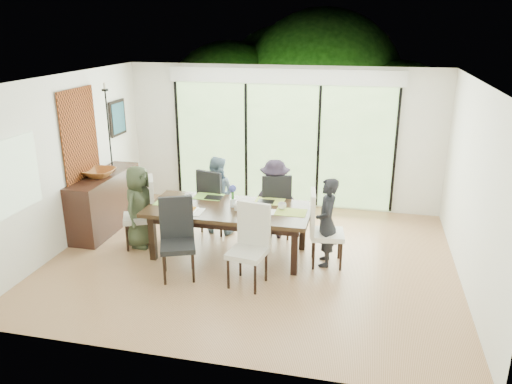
% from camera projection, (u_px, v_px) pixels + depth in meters
% --- Properties ---
extents(floor, '(6.00, 5.00, 0.01)m').
position_uv_depth(floor, '(252.00, 259.00, 7.63)').
color(floor, brown).
rests_on(floor, ground).
extents(ceiling, '(6.00, 5.00, 0.01)m').
position_uv_depth(ceiling, '(252.00, 79.00, 6.76)').
color(ceiling, white).
rests_on(ceiling, wall_back).
extents(wall_back, '(6.00, 0.02, 2.70)m').
position_uv_depth(wall_back, '(282.00, 137.00, 9.51)').
color(wall_back, white).
rests_on(wall_back, floor).
extents(wall_front, '(6.00, 0.02, 2.70)m').
position_uv_depth(wall_front, '(194.00, 247.00, 4.88)').
color(wall_front, beige).
rests_on(wall_front, floor).
extents(wall_left, '(0.02, 5.00, 2.70)m').
position_uv_depth(wall_left, '(66.00, 162.00, 7.83)').
color(wall_left, silver).
rests_on(wall_left, floor).
extents(wall_right, '(0.02, 5.00, 2.70)m').
position_uv_depth(wall_right, '(474.00, 189.00, 6.56)').
color(wall_right, beige).
rests_on(wall_right, floor).
extents(glass_doors, '(4.20, 0.02, 2.30)m').
position_uv_depth(glass_doors, '(282.00, 146.00, 9.52)').
color(glass_doors, '#598C3F').
rests_on(glass_doors, wall_back).
extents(blinds_header, '(4.40, 0.06, 0.28)m').
position_uv_depth(blinds_header, '(283.00, 76.00, 9.09)').
color(blinds_header, white).
rests_on(blinds_header, wall_back).
extents(mullion_a, '(0.05, 0.04, 2.30)m').
position_uv_depth(mullion_a, '(178.00, 140.00, 9.96)').
color(mullion_a, black).
rests_on(mullion_a, wall_back).
extents(mullion_b, '(0.05, 0.04, 2.30)m').
position_uv_depth(mullion_b, '(246.00, 144.00, 9.66)').
color(mullion_b, black).
rests_on(mullion_b, wall_back).
extents(mullion_c, '(0.05, 0.04, 2.30)m').
position_uv_depth(mullion_c, '(318.00, 148.00, 9.37)').
color(mullion_c, black).
rests_on(mullion_c, wall_back).
extents(mullion_d, '(0.05, 0.04, 2.30)m').
position_uv_depth(mullion_d, '(395.00, 152.00, 9.07)').
color(mullion_d, black).
rests_on(mullion_d, wall_back).
extents(side_window, '(0.02, 0.90, 1.00)m').
position_uv_depth(side_window, '(16.00, 175.00, 6.66)').
color(side_window, '#8CAD7F').
rests_on(side_window, wall_left).
extents(deck, '(6.00, 1.80, 0.10)m').
position_uv_depth(deck, '(288.00, 192.00, 10.79)').
color(deck, brown).
rests_on(deck, ground).
extents(rail_top, '(6.00, 0.08, 0.06)m').
position_uv_depth(rail_top, '(295.00, 156.00, 11.33)').
color(rail_top, brown).
rests_on(rail_top, deck).
extents(foliage_left, '(3.20, 3.20, 3.20)m').
position_uv_depth(foliage_left, '(230.00, 107.00, 12.34)').
color(foliage_left, '#14380F').
rests_on(foliage_left, ground).
extents(foliage_mid, '(4.00, 4.00, 4.00)m').
position_uv_depth(foliage_mid, '(322.00, 92.00, 12.32)').
color(foliage_mid, '#14380F').
rests_on(foliage_mid, ground).
extents(foliage_right, '(2.80, 2.80, 2.80)m').
position_uv_depth(foliage_right, '(396.00, 123.00, 11.38)').
color(foliage_right, '#14380F').
rests_on(foliage_right, ground).
extents(foliage_far, '(3.60, 3.60, 3.60)m').
position_uv_depth(foliage_far, '(286.00, 94.00, 13.23)').
color(foliage_far, '#14380F').
rests_on(foliage_far, ground).
extents(table_top, '(2.48, 1.14, 0.06)m').
position_uv_depth(table_top, '(229.00, 209.00, 7.56)').
color(table_top, black).
rests_on(table_top, floor).
extents(table_apron, '(2.28, 0.93, 0.10)m').
position_uv_depth(table_apron, '(229.00, 215.00, 7.59)').
color(table_apron, black).
rests_on(table_apron, floor).
extents(table_leg_fl, '(0.09, 0.09, 0.71)m').
position_uv_depth(table_leg_fl, '(153.00, 238.00, 7.51)').
color(table_leg_fl, black).
rests_on(table_leg_fl, floor).
extents(table_leg_fr, '(0.09, 0.09, 0.71)m').
position_uv_depth(table_leg_fr, '(295.00, 251.00, 7.06)').
color(table_leg_fr, black).
rests_on(table_leg_fr, floor).
extents(table_leg_bl, '(0.09, 0.09, 0.71)m').
position_uv_depth(table_leg_bl, '(174.00, 217.00, 8.31)').
color(table_leg_bl, black).
rests_on(table_leg_bl, floor).
extents(table_leg_br, '(0.09, 0.09, 0.71)m').
position_uv_depth(table_leg_br, '(303.00, 228.00, 7.85)').
color(table_leg_br, black).
rests_on(table_leg_br, floor).
extents(chair_left_end, '(0.63, 0.63, 1.14)m').
position_uv_depth(chair_left_end, '(138.00, 212.00, 7.93)').
color(chair_left_end, beige).
rests_on(chair_left_end, floor).
extents(chair_right_end, '(0.54, 0.54, 1.14)m').
position_uv_depth(chair_right_end, '(328.00, 229.00, 7.30)').
color(chair_right_end, white).
rests_on(chair_right_end, floor).
extents(chair_far_left, '(0.59, 0.59, 1.14)m').
position_uv_depth(chair_far_left, '(217.00, 200.00, 8.49)').
color(chair_far_left, black).
rests_on(chair_far_left, floor).
extents(chair_far_right, '(0.60, 0.60, 1.14)m').
position_uv_depth(chair_far_right, '(275.00, 204.00, 8.28)').
color(chair_far_right, black).
rests_on(chair_far_right, floor).
extents(chair_near_left, '(0.62, 0.62, 1.14)m').
position_uv_depth(chair_near_left, '(177.00, 240.00, 6.92)').
color(chair_near_left, black).
rests_on(chair_near_left, floor).
extents(chair_near_right, '(0.55, 0.55, 1.14)m').
position_uv_depth(chair_near_right, '(247.00, 247.00, 6.71)').
color(chair_near_right, beige).
rests_on(chair_near_right, floor).
extents(person_left_end, '(0.46, 0.66, 1.34)m').
position_uv_depth(person_left_end, '(139.00, 207.00, 7.89)').
color(person_left_end, '#39432D').
rests_on(person_left_end, floor).
extents(person_right_end, '(0.45, 0.66, 1.34)m').
position_uv_depth(person_right_end, '(327.00, 222.00, 7.27)').
color(person_right_end, black).
rests_on(person_right_end, floor).
extents(person_far_left, '(0.67, 0.47, 1.34)m').
position_uv_depth(person_far_left, '(217.00, 195.00, 8.44)').
color(person_far_left, '#718CA3').
rests_on(person_far_left, floor).
extents(person_far_right, '(0.69, 0.51, 1.34)m').
position_uv_depth(person_far_right, '(275.00, 199.00, 8.23)').
color(person_far_right, '#291F2F').
rests_on(person_far_right, floor).
extents(placemat_left, '(0.46, 0.33, 0.01)m').
position_uv_depth(placemat_left, '(170.00, 202.00, 7.75)').
color(placemat_left, olive).
rests_on(placemat_left, table_top).
extents(placemat_right, '(0.46, 0.33, 0.01)m').
position_uv_depth(placemat_right, '(291.00, 212.00, 7.35)').
color(placemat_right, '#91A63B').
rests_on(placemat_right, table_top).
extents(placemat_far_l, '(0.46, 0.33, 0.01)m').
position_uv_depth(placemat_far_l, '(209.00, 196.00, 8.01)').
color(placemat_far_l, '#84C345').
rests_on(placemat_far_l, table_top).
extents(placemat_far_r, '(0.46, 0.33, 0.01)m').
position_uv_depth(placemat_far_r, '(270.00, 201.00, 7.80)').
color(placemat_far_r, '#AFC546').
rests_on(placemat_far_r, table_top).
extents(placemat_paper, '(0.46, 0.33, 0.01)m').
position_uv_depth(placemat_paper, '(188.00, 211.00, 7.39)').
color(placemat_paper, white).
rests_on(placemat_paper, table_top).
extents(tablet_far_l, '(0.27, 0.19, 0.01)m').
position_uv_depth(tablet_far_l, '(214.00, 197.00, 7.94)').
color(tablet_far_l, black).
rests_on(tablet_far_l, table_top).
extents(tablet_far_r, '(0.25, 0.18, 0.01)m').
position_uv_depth(tablet_far_r, '(266.00, 202.00, 7.76)').
color(tablet_far_r, black).
rests_on(tablet_far_r, table_top).
extents(papers, '(0.31, 0.23, 0.00)m').
position_uv_depth(papers, '(274.00, 212.00, 7.35)').
color(papers, white).
rests_on(papers, table_top).
extents(platter_base, '(0.27, 0.27, 0.02)m').
position_uv_depth(platter_base, '(188.00, 210.00, 7.38)').
color(platter_base, white).
rests_on(platter_base, table_top).
extents(platter_snacks, '(0.21, 0.21, 0.01)m').
position_uv_depth(platter_snacks, '(188.00, 209.00, 7.37)').
color(platter_snacks, '#C07116').
rests_on(platter_snacks, table_top).
extents(vase, '(0.08, 0.08, 0.12)m').
position_uv_depth(vase, '(233.00, 203.00, 7.56)').
color(vase, silver).
rests_on(vase, table_top).
extents(hyacinth_stems, '(0.04, 0.04, 0.17)m').
position_uv_depth(hyacinth_stems, '(233.00, 195.00, 7.52)').
color(hyacinth_stems, '#337226').
rests_on(hyacinth_stems, table_top).
extents(hyacinth_blooms, '(0.11, 0.11, 0.11)m').
position_uv_depth(hyacinth_blooms, '(233.00, 188.00, 7.49)').
color(hyacinth_blooms, '#444EAB').
rests_on(hyacinth_blooms, table_top).
extents(laptop, '(0.40, 0.39, 0.03)m').
position_uv_depth(laptop, '(174.00, 204.00, 7.63)').
color(laptop, silver).
rests_on(laptop, table_top).
extents(cup_a, '(0.16, 0.16, 0.10)m').
position_uv_depth(cup_a, '(188.00, 198.00, 7.82)').
color(cup_a, white).
rests_on(cup_a, table_top).
extents(cup_b, '(0.15, 0.15, 0.10)m').
position_uv_depth(cup_b, '(237.00, 207.00, 7.41)').
color(cup_b, white).
rests_on(cup_b, table_top).
extents(cup_c, '(0.17, 0.17, 0.10)m').
position_uv_depth(cup_c, '(282.00, 206.00, 7.46)').
color(cup_c, white).
rests_on(cup_c, table_top).
extents(book, '(0.27, 0.29, 0.02)m').
position_uv_depth(book, '(246.00, 207.00, 7.54)').
color(book, white).
rests_on(book, table_top).
extents(sideboard, '(0.49, 1.74, 0.98)m').
position_uv_depth(sideboard, '(105.00, 202.00, 8.62)').
color(sideboard, black).
rests_on(sideboard, floor).
extents(bowl, '(0.52, 0.52, 0.13)m').
position_uv_depth(bowl, '(99.00, 173.00, 8.35)').
color(bowl, brown).
rests_on(bowl, sideboard).
extents(candlestick_base, '(0.11, 0.11, 0.04)m').
position_uv_depth(candlestick_base, '(112.00, 168.00, 8.78)').
color(candlestick_base, black).
rests_on(candlestick_base, sideboard).
extents(candlestick_shaft, '(0.03, 0.03, 1.36)m').
position_uv_depth(candlestick_shaft, '(109.00, 130.00, 8.56)').
color(candlestick_shaft, black).
rests_on(candlestick_shaft, sideboard).
extents(candlestick_pan, '(0.11, 0.11, 0.03)m').
position_uv_depth(candlestick_pan, '(105.00, 90.00, 8.34)').
color(candlestick_pan, black).
rests_on(candlestick_pan, sideboard).
extents(candle, '(0.04, 0.04, 0.11)m').
position_uv_depth(candle, '(104.00, 86.00, 8.32)').
color(candle, silver).
rests_on(candle, sideboard).
extents(tapestry, '(0.02, 1.00, 1.50)m').
position_uv_depth(tapestry, '(80.00, 135.00, 8.08)').
color(tapestry, '#8A3814').
rests_on(tapestry, wall_left).
extents(art_frame, '(0.03, 0.55, 0.65)m').
position_uv_depth(art_frame, '(118.00, 118.00, 9.26)').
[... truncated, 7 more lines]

